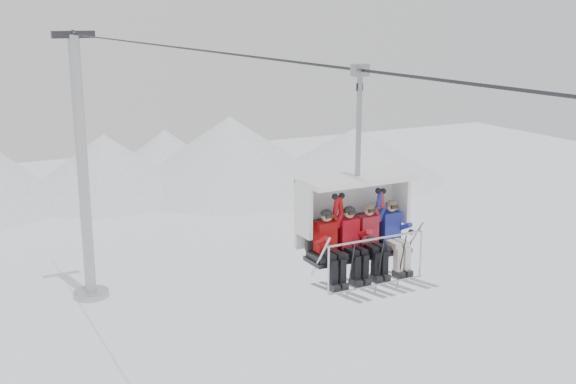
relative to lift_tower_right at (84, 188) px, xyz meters
name	(u,v)px	position (x,y,z in m)	size (l,w,h in m)	color
ridgeline	(5,173)	(-1.58, 20.05, -2.94)	(72.00, 21.00, 7.00)	white
lift_tower_right	(84,188)	(0.00, 0.00, 0.00)	(2.00, 1.80, 13.48)	#A4A6AB
haul_cable	(288,61)	(0.00, -22.00, 7.52)	(0.06, 0.06, 50.00)	#2A2A2F
chairlift_carrier	(353,212)	(0.00, -24.67, 4.86)	(2.21, 1.17, 3.98)	black
skier_far_left	(329,245)	(-0.72, -24.97, 4.40)	(0.38, 1.69, 1.53)	#AF0D0D
skier_center_left	(351,241)	(-0.23, -24.97, 4.40)	(0.38, 1.69, 1.53)	red
skier_center_right	(371,238)	(0.21, -24.97, 4.40)	(0.37, 1.69, 1.51)	red
skier_far_right	(393,234)	(0.72, -24.97, 4.40)	(0.38, 1.69, 1.53)	#262F9E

